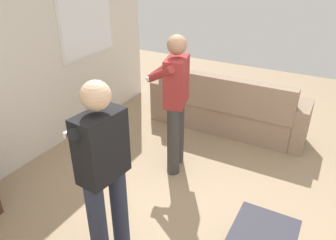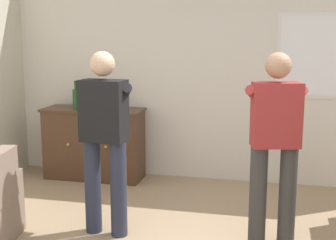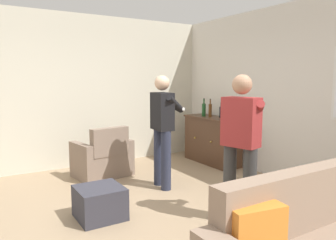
{
  "view_description": "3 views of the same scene",
  "coord_description": "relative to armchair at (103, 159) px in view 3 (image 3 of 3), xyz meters",
  "views": [
    {
      "loc": [
        -2.35,
        -0.7,
        2.46
      ],
      "look_at": [
        -0.09,
        0.53,
        1.12
      ],
      "focal_mm": 35.0,
      "sensor_mm": 36.0,
      "label": 1
    },
    {
      "loc": [
        0.72,
        -3.11,
        1.84
      ],
      "look_at": [
        -0.11,
        0.47,
        1.15
      ],
      "focal_mm": 50.0,
      "sensor_mm": 36.0,
      "label": 2
    },
    {
      "loc": [
        3.37,
        -1.7,
        1.63
      ],
      "look_at": [
        -0.26,
        0.54,
        1.09
      ],
      "focal_mm": 35.0,
      "sensor_mm": 36.0,
      "label": 3
    }
  ],
  "objects": [
    {
      "name": "bottle_wine_green",
      "position": [
        0.22,
        2.09,
        0.74
      ],
      "size": [
        0.06,
        0.06,
        0.35
      ],
      "color": "#593314",
      "rests_on": "sideboard_cabinet"
    },
    {
      "name": "bottle_spirits_clear",
      "position": [
        0.44,
        2.18,
        0.72
      ],
      "size": [
        0.06,
        0.06,
        0.29
      ],
      "color": "black",
      "rests_on": "sideboard_cabinet"
    },
    {
      "name": "wall_side_left",
      "position": [
        -0.91,
        -0.18,
        1.11
      ],
      "size": [
        0.12,
        5.2,
        2.8
      ],
      "primitive_type": "cube",
      "color": "beige",
      "rests_on": "ground"
    },
    {
      "name": "armchair",
      "position": [
        0.0,
        0.0,
        0.0
      ],
      "size": [
        0.77,
        0.97,
        0.85
      ],
      "color": "#7F6B5B",
      "rests_on": "ground"
    },
    {
      "name": "ottoman",
      "position": [
        1.56,
        -0.63,
        -0.1
      ],
      "size": [
        0.52,
        0.52,
        0.37
      ],
      "primitive_type": "cube",
      "color": "#33333D",
      "rests_on": "ground"
    },
    {
      "name": "wall_back_with_window",
      "position": [
        1.79,
        2.48,
        1.12
      ],
      "size": [
        5.2,
        0.15,
        2.8
      ],
      "color": "silver",
      "rests_on": "ground"
    },
    {
      "name": "person_standing_right",
      "position": [
        2.48,
        0.71,
        0.65
      ],
      "size": [
        0.54,
        0.51,
        1.68
      ],
      "color": "#383838",
      "rests_on": "ground"
    },
    {
      "name": "sideboard_cabinet",
      "position": [
        0.26,
        2.12,
        0.16
      ],
      "size": [
        1.26,
        0.49,
        0.9
      ],
      "color": "#472D1E",
      "rests_on": "ground"
    },
    {
      "name": "ground",
      "position": [
        1.75,
        -0.18,
        -0.29
      ],
      "size": [
        10.4,
        10.4,
        0.0
      ],
      "primitive_type": "plane",
      "color": "#9E8466"
    },
    {
      "name": "bottle_liquor_amber",
      "position": [
        0.06,
        2.06,
        0.74
      ],
      "size": [
        0.08,
        0.08,
        0.35
      ],
      "color": "#1E4C23",
      "rests_on": "sideboard_cabinet"
    },
    {
      "name": "person_standing_left",
      "position": [
        1.0,
        0.57,
        0.65
      ],
      "size": [
        0.56,
        0.49,
        1.68
      ],
      "color": "#282D42",
      "rests_on": "ground"
    }
  ]
}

